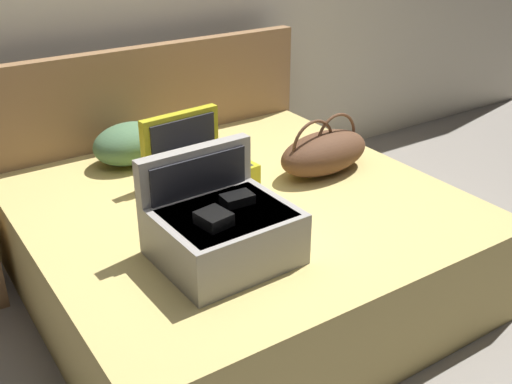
{
  "coord_description": "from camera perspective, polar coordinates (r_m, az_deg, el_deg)",
  "views": [
    {
      "loc": [
        -1.38,
        -1.82,
        1.84
      ],
      "look_at": [
        0.0,
        0.26,
        0.61
      ],
      "focal_mm": 43.11,
      "sensor_mm": 36.0,
      "label": 1
    }
  ],
  "objects": [
    {
      "name": "hard_case_medium",
      "position": [
        3.02,
        -5.3,
        2.01
      ],
      "size": [
        0.46,
        0.43,
        0.35
      ],
      "rotation": [
        0.0,
        0.0,
        0.08
      ],
      "color": "gold",
      "rests_on": "bed"
    },
    {
      "name": "ground_plane",
      "position": [
        2.94,
        2.87,
        -12.56
      ],
      "size": [
        12.0,
        12.0,
        0.0
      ],
      "primitive_type": "plane",
      "color": "gray"
    },
    {
      "name": "duffel_bag",
      "position": [
        3.2,
        6.35,
        3.7
      ],
      "size": [
        0.56,
        0.31,
        0.3
      ],
      "rotation": [
        0.0,
        0.0,
        0.08
      ],
      "color": "brown",
      "rests_on": "bed"
    },
    {
      "name": "headboard",
      "position": [
        3.73,
        -9.65,
        5.3
      ],
      "size": [
        1.98,
        0.08,
        1.05
      ],
      "primitive_type": "cube",
      "color": "olive",
      "rests_on": "ground"
    },
    {
      "name": "hard_case_large",
      "position": [
        2.43,
        -3.17,
        -3.31
      ],
      "size": [
        0.53,
        0.48,
        0.41
      ],
      "rotation": [
        0.0,
        0.0,
        0.03
      ],
      "color": "gray",
      "rests_on": "bed"
    },
    {
      "name": "bed",
      "position": [
        3.06,
        -1.47,
        -4.95
      ],
      "size": [
        1.94,
        1.88,
        0.51
      ],
      "primitive_type": "cube",
      "color": "tan",
      "rests_on": "ground"
    },
    {
      "name": "pillow_near_headboard",
      "position": [
        3.37,
        -11.63,
        4.43
      ],
      "size": [
        0.45,
        0.36,
        0.22
      ],
      "primitive_type": "ellipsoid",
      "rotation": [
        0.0,
        0.0,
        0.15
      ],
      "color": "#4C724C",
      "rests_on": "bed"
    }
  ]
}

